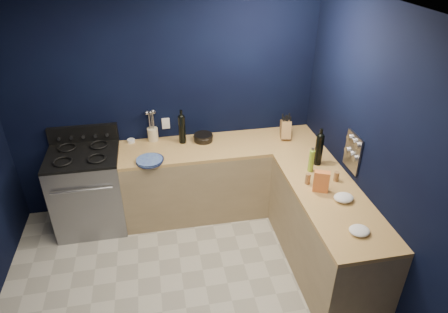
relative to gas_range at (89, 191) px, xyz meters
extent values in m
cube|color=#ADA797|center=(0.93, -1.42, -0.47)|extent=(3.50, 3.50, 0.02)
cube|color=silver|center=(0.93, -1.42, 2.15)|extent=(3.50, 3.50, 0.02)
cube|color=black|center=(0.93, 0.34, 0.84)|extent=(3.50, 0.02, 2.60)
cube|color=black|center=(2.69, -1.42, 0.84)|extent=(0.02, 3.50, 2.60)
cube|color=#9D855F|center=(1.53, 0.02, -0.03)|extent=(2.30, 0.63, 0.86)
cube|color=olive|center=(1.53, 0.02, 0.42)|extent=(2.30, 0.63, 0.04)
cube|color=#9D855F|center=(2.37, -1.13, -0.03)|extent=(0.63, 1.67, 0.86)
cube|color=olive|center=(2.37, -1.13, 0.42)|extent=(0.63, 1.67, 0.04)
cube|color=gray|center=(0.00, 0.00, 0.00)|extent=(0.76, 0.66, 0.92)
cube|color=black|center=(0.00, -0.32, -0.01)|extent=(0.59, 0.02, 0.42)
cube|color=black|center=(0.00, 0.00, 0.48)|extent=(0.76, 0.66, 0.03)
cube|color=black|center=(0.00, 0.30, 0.58)|extent=(0.76, 0.06, 0.20)
cube|color=gray|center=(2.67, -0.87, 0.72)|extent=(0.02, 0.28, 0.38)
cube|color=white|center=(0.93, 0.32, 0.62)|extent=(0.09, 0.02, 0.13)
cylinder|color=#36419C|center=(0.71, -0.22, 0.46)|extent=(0.35, 0.35, 0.04)
cylinder|color=white|center=(0.51, 0.27, 0.46)|extent=(0.09, 0.09, 0.03)
cylinder|color=beige|center=(0.77, 0.27, 0.52)|extent=(0.14, 0.14, 0.15)
cylinder|color=black|center=(1.10, 0.15, 0.60)|extent=(0.10, 0.10, 0.33)
cylinder|color=black|center=(1.34, 0.15, 0.48)|extent=(0.27, 0.27, 0.08)
cube|color=olive|center=(2.30, 0.05, 0.54)|extent=(0.16, 0.26, 0.25)
cylinder|color=black|center=(2.45, -0.58, 0.61)|extent=(0.09, 0.09, 0.33)
cylinder|color=#83AF2A|center=(2.32, -0.70, 0.56)|extent=(0.06, 0.06, 0.24)
cylinder|color=olive|center=(2.21, -0.91, 0.50)|extent=(0.06, 0.06, 0.11)
cylinder|color=olive|center=(2.51, -0.92, 0.49)|extent=(0.06, 0.06, 0.10)
cube|color=#CA4428|center=(2.29, -1.05, 0.55)|extent=(0.16, 0.12, 0.21)
ellipsoid|color=white|center=(2.44, -1.24, 0.47)|extent=(0.22, 0.20, 0.06)
ellipsoid|color=white|center=(2.37, -1.67, 0.47)|extent=(0.20, 0.19, 0.05)
camera|label=1|loc=(0.82, -3.90, 2.64)|focal=31.81mm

